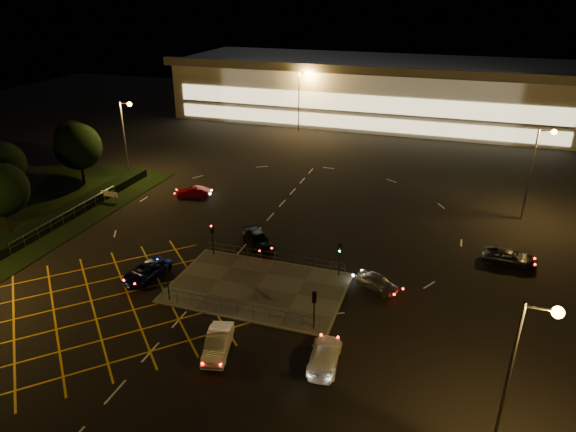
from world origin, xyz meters
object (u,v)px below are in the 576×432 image
(signal_ne, at_px, (340,252))
(car_left_blue, at_px, (147,271))
(car_queue_white, at_px, (218,343))
(car_approach_white, at_px, (325,355))
(car_circ_red, at_px, (193,192))
(car_east_grey, at_px, (509,257))
(car_far_dkgrey, at_px, (258,240))
(signal_se, at_px, (314,302))
(car_right_silver, at_px, (377,282))
(signal_sw, at_px, (167,275))
(signal_nw, at_px, (212,233))

(signal_ne, bearing_deg, car_left_blue, -160.87)
(signal_ne, bearing_deg, car_queue_white, -114.03)
(signal_ne, relative_size, car_left_blue, 0.67)
(car_left_blue, bearing_deg, car_approach_white, -9.85)
(car_circ_red, bearing_deg, car_east_grey, 62.60)
(car_left_blue, bearing_deg, signal_ne, 28.01)
(car_far_dkgrey, xyz_separation_m, car_east_grey, (22.85, 4.02, -0.05))
(signal_se, relative_size, car_right_silver, 0.83)
(car_east_grey, bearing_deg, car_far_dkgrey, 104.24)
(signal_ne, distance_m, car_queue_white, 13.76)
(car_right_silver, bearing_deg, car_circ_red, 88.78)
(car_approach_white, bearing_deg, car_left_blue, -23.99)
(signal_ne, height_order, car_east_grey, signal_ne)
(signal_sw, height_order, car_left_blue, signal_sw)
(signal_se, bearing_deg, car_far_dkgrey, -51.63)
(car_circ_red, bearing_deg, signal_sw, 4.60)
(signal_se, distance_m, signal_nw, 14.41)
(signal_sw, bearing_deg, car_east_grey, -150.14)
(signal_nw, xyz_separation_m, car_circ_red, (-8.73, 12.50, -1.73))
(car_east_grey, distance_m, car_approach_white, 22.18)
(car_circ_red, height_order, car_east_grey, car_east_grey)
(signal_se, xyz_separation_m, car_left_blue, (-15.69, 2.55, -1.71))
(car_right_silver, xyz_separation_m, car_approach_white, (-1.81, -10.37, 0.03))
(signal_se, height_order, car_left_blue, signal_se)
(car_queue_white, bearing_deg, car_approach_white, -5.18)
(car_east_grey, bearing_deg, signal_se, 140.97)
(car_left_blue, xyz_separation_m, car_east_grey, (29.83, 12.46, 0.00))
(signal_ne, height_order, car_approach_white, signal_ne)
(car_far_dkgrey, bearing_deg, car_approach_white, -95.43)
(car_far_dkgrey, bearing_deg, car_right_silver, -59.39)
(signal_sw, relative_size, car_far_dkgrey, 0.65)
(signal_sw, relative_size, car_approach_white, 0.67)
(signal_sw, bearing_deg, car_far_dkgrey, -106.69)
(car_queue_white, bearing_deg, signal_ne, 51.84)
(signal_sw, bearing_deg, car_circ_red, -66.92)
(signal_ne, xyz_separation_m, car_far_dkgrey, (-8.70, 3.01, -1.66))
(signal_ne, xyz_separation_m, car_right_silver, (3.50, -0.97, -1.72))
(car_queue_white, height_order, car_approach_white, car_queue_white)
(signal_sw, distance_m, signal_ne, 14.41)
(signal_nw, bearing_deg, signal_ne, 0.00)
(car_far_dkgrey, bearing_deg, car_east_grey, -31.39)
(signal_nw, relative_size, car_right_silver, 0.83)
(car_east_grey, height_order, car_approach_white, car_approach_white)
(car_approach_white, bearing_deg, signal_ne, -86.77)
(signal_ne, xyz_separation_m, car_circ_red, (-20.73, 12.50, -1.73))
(signal_ne, bearing_deg, car_approach_white, -81.51)
(signal_se, height_order, car_far_dkgrey, signal_se)
(signal_se, relative_size, car_queue_white, 0.72)
(car_right_silver, bearing_deg, car_east_grey, -25.27)
(car_queue_white, distance_m, car_circ_red, 29.22)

